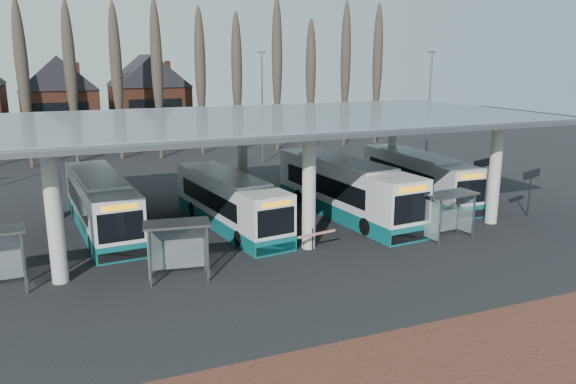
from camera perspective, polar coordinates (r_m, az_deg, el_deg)
name	(u,v)px	position (r m, az deg, el deg)	size (l,w,h in m)	color
ground	(330,264)	(27.24, 4.28, -7.26)	(140.00, 140.00, 0.00)	black
station_canopy	(270,127)	(33.04, -1.80, 6.62)	(32.00, 16.00, 6.34)	silver
poplar_row	(180,67)	(56.90, -10.96, 12.39)	(45.10, 1.10, 14.50)	#473D33
townhouse_row	(11,94)	(66.94, -26.33, 8.96)	(36.80, 10.30, 12.25)	brown
lamp_post_b	(262,106)	(51.95, -2.63, 8.73)	(0.80, 0.16, 10.17)	slate
lamp_post_c	(429,106)	(53.27, 14.15, 8.46)	(0.80, 0.16, 10.17)	slate
bus_0	(101,204)	(33.56, -18.44, -1.21)	(3.38, 11.75, 3.22)	silver
bus_1	(229,202)	(32.72, -5.97, -1.05)	(3.83, 11.36, 3.10)	silver
bus_2	(345,189)	(35.10, 5.78, 0.28)	(3.85, 12.82, 3.51)	silver
bus_3	(417,177)	(40.18, 12.96, 1.47)	(2.80, 11.53, 3.18)	silver
shelter_1	(177,237)	(25.24, -11.21, -4.55)	(3.03, 1.81, 2.66)	gray
shelter_2	(448,205)	(31.28, 15.96, -1.32)	(2.98, 1.73, 2.64)	gray
info_sign_0	(531,178)	(37.52, 23.48, 1.35)	(1.90, 0.75, 2.94)	black
info_sign_1	(483,166)	(39.39, 19.18, 2.46)	(2.01, 0.79, 3.11)	black
barrier	(316,235)	(28.50, 2.83, -4.39)	(2.27, 0.82, 1.15)	black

